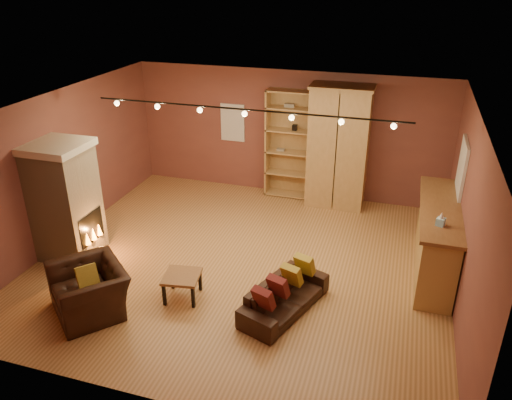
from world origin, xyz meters
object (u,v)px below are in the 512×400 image
(loveseat, at_px, (285,291))
(armchair, at_px, (88,283))
(bar_counter, at_px, (436,239))
(coffee_table, at_px, (182,278))
(fireplace, at_px, (66,201))
(bookcase, at_px, (289,143))
(armoire, at_px, (338,147))

(loveseat, bearing_deg, armchair, 127.04)
(bar_counter, relative_size, coffee_table, 4.08)
(fireplace, distance_m, loveseat, 4.17)
(bookcase, distance_m, armoire, 1.14)
(armchair, bearing_deg, fireplace, 174.39)
(bar_counter, xyz_separation_m, coffee_table, (-3.77, -1.96, -0.27))
(bar_counter, height_order, coffee_table, bar_counter)
(armoire, bearing_deg, loveseat, -91.86)
(fireplace, height_order, armchair, fireplace)
(armchair, relative_size, coffee_table, 2.13)
(bar_counter, xyz_separation_m, armchair, (-4.96, -2.67, -0.12))
(loveseat, bearing_deg, armoire, 17.65)
(bar_counter, bearing_deg, loveseat, -140.33)
(bar_counter, distance_m, loveseat, 2.82)
(bookcase, height_order, loveseat, bookcase)
(armoire, relative_size, coffee_table, 4.16)
(loveseat, distance_m, armchair, 2.94)
(armoire, height_order, armchair, armoire)
(armoire, relative_size, armchair, 1.95)
(bookcase, distance_m, coffee_table, 4.50)
(fireplace, bearing_deg, loveseat, -6.66)
(armoire, xyz_separation_m, bar_counter, (2.03, -2.20, -0.69))
(bookcase, xyz_separation_m, coffee_table, (-0.63, -4.37, -0.87))
(bookcase, xyz_separation_m, armchair, (-1.81, -5.08, -0.73))
(bookcase, relative_size, armoire, 0.92)
(loveseat, relative_size, coffee_table, 2.69)
(loveseat, xyz_separation_m, armchair, (-2.80, -0.88, 0.16))
(fireplace, bearing_deg, armoire, 39.86)
(fireplace, xyz_separation_m, coffee_table, (2.47, -0.65, -0.71))
(loveseat, distance_m, coffee_table, 1.62)
(loveseat, bearing_deg, coffee_table, 115.52)
(loveseat, bearing_deg, bar_counter, -30.82)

